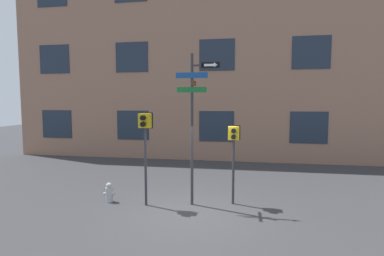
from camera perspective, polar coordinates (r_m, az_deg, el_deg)
The scene contains 6 objects.
ground_plane at distance 9.18m, azimuth 0.01°, elevation -15.74°, with size 60.00×60.00×0.00m, color #38383A.
building_facade at distance 16.83m, azimuth 4.87°, elevation 13.55°, with size 24.00×0.63×11.52m.
street_sign_pole at distance 9.25m, azimuth 0.37°, elevation 2.30°, with size 1.35×0.73×4.72m.
pedestrian_signal_left at distance 9.35m, azimuth -8.93°, elevation -0.71°, with size 0.42×0.40×2.92m.
pedestrian_signal_right at distance 9.50m, azimuth 7.93°, elevation -2.66°, with size 0.40×0.40×2.51m.
fire_hydrant at distance 10.32m, azimuth -15.50°, elevation -11.77°, with size 0.39×0.23×0.64m.
Camera 1 is at (1.47, -8.46, 3.25)m, focal length 28.00 mm.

